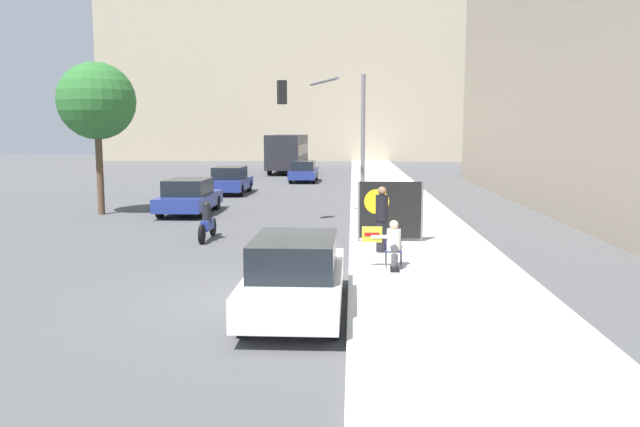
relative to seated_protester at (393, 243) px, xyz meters
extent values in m
plane|color=#4F4F51|center=(-2.68, -2.59, -0.76)|extent=(160.00, 160.00, 0.00)
cube|color=beige|center=(1.03, 12.41, -0.69)|extent=(4.18, 90.00, 0.15)
cube|color=tan|center=(-4.68, 62.81, 18.26)|extent=(52.00, 12.00, 38.03)
cube|color=gray|center=(11.95, 14.77, 5.74)|extent=(10.00, 32.00, 13.00)
cylinder|color=#474C56|center=(-0.16, -0.13, -0.41)|extent=(0.03, 0.03, 0.40)
cylinder|color=#474C56|center=(0.21, -0.13, -0.41)|extent=(0.03, 0.03, 0.40)
cylinder|color=#474C56|center=(-0.16, 0.24, -0.41)|extent=(0.03, 0.03, 0.40)
cylinder|color=#474C56|center=(0.21, 0.24, -0.41)|extent=(0.03, 0.03, 0.40)
cube|color=navy|center=(0.03, 0.05, -0.20)|extent=(0.40, 0.40, 0.02)
cube|color=navy|center=(0.03, 0.24, 0.00)|extent=(0.40, 0.02, 0.38)
cylinder|color=#424247|center=(0.03, -0.11, -0.10)|extent=(0.18, 0.42, 0.18)
cylinder|color=#424247|center=(0.03, -0.32, -0.41)|extent=(0.16, 0.16, 0.40)
cube|color=black|center=(0.03, -0.38, -0.56)|extent=(0.20, 0.28, 0.10)
cylinder|color=silver|center=(0.03, 0.08, 0.07)|extent=(0.34, 0.34, 0.52)
sphere|color=beige|center=(0.03, 0.08, 0.44)|extent=(0.22, 0.22, 0.22)
cylinder|color=silver|center=(-0.30, 0.00, 0.15)|extent=(0.45, 0.09, 0.09)
cube|color=yellow|center=(-0.50, 0.00, 0.21)|extent=(0.48, 0.02, 0.39)
cube|color=#AD1414|center=(-0.50, -0.01, 0.21)|extent=(0.37, 0.01, 0.09)
cylinder|color=black|center=(-0.18, 2.01, -0.17)|extent=(0.28, 0.28, 0.88)
cylinder|color=black|center=(-0.18, 2.01, 0.61)|extent=(0.34, 0.34, 0.70)
sphere|color=#936B4C|center=(-0.18, 2.01, 1.08)|extent=(0.23, 0.23, 0.23)
cylinder|color=slate|center=(-0.79, 3.68, 0.29)|extent=(0.06, 0.06, 1.81)
cylinder|color=slate|center=(1.10, 3.68, 0.29)|extent=(0.06, 0.06, 1.81)
cube|color=black|center=(0.16, 3.68, 0.34)|extent=(1.89, 0.02, 1.71)
cylinder|color=yellow|center=(-0.26, 3.66, 0.60)|extent=(0.75, 0.01, 0.75)
cylinder|color=slate|center=(-0.60, 8.79, 2.09)|extent=(0.16, 0.16, 5.40)
cylinder|color=slate|center=(-2.07, 8.25, 4.49)|extent=(1.20, 2.97, 0.11)
cube|color=black|center=(-3.53, 7.70, 4.07)|extent=(0.39, 0.39, 0.84)
sphere|color=green|center=(-3.53, 7.70, 3.79)|extent=(0.18, 0.18, 0.18)
cube|color=white|center=(-2.06, -3.36, -0.21)|extent=(1.76, 4.47, 0.56)
cube|color=black|center=(-2.06, -3.54, 0.40)|extent=(1.51, 2.32, 0.66)
cylinder|color=black|center=(-2.83, -1.98, -0.44)|extent=(0.22, 0.64, 0.64)
cylinder|color=black|center=(-1.29, -1.98, -0.44)|extent=(0.22, 0.64, 0.64)
cylinder|color=black|center=(-2.83, -4.75, -0.44)|extent=(0.22, 0.64, 0.64)
cylinder|color=black|center=(-1.29, -4.75, -0.44)|extent=(0.22, 0.64, 0.64)
cube|color=navy|center=(-7.82, 10.77, -0.21)|extent=(1.90, 4.48, 0.55)
cube|color=black|center=(-7.82, 10.59, 0.39)|extent=(1.63, 2.33, 0.65)
cylinder|color=black|center=(-8.66, 12.16, -0.44)|extent=(0.22, 0.64, 0.64)
cylinder|color=black|center=(-6.98, 12.16, -0.44)|extent=(0.22, 0.64, 0.64)
cylinder|color=black|center=(-8.66, 9.38, -0.44)|extent=(0.22, 0.64, 0.64)
cylinder|color=black|center=(-6.98, 9.38, -0.44)|extent=(0.22, 0.64, 0.64)
cube|color=navy|center=(-7.74, 19.20, -0.20)|extent=(1.84, 4.41, 0.57)
cube|color=black|center=(-7.74, 19.03, 0.41)|extent=(1.58, 2.29, 0.66)
cylinder|color=black|center=(-8.55, 20.57, -0.44)|extent=(0.22, 0.64, 0.64)
cylinder|color=black|center=(-6.93, 20.57, -0.44)|extent=(0.22, 0.64, 0.64)
cylinder|color=black|center=(-8.55, 17.84, -0.44)|extent=(0.22, 0.64, 0.64)
cylinder|color=black|center=(-6.93, 17.84, -0.44)|extent=(0.22, 0.64, 0.64)
cube|color=navy|center=(-4.33, 27.69, -0.22)|extent=(1.77, 4.53, 0.53)
cube|color=black|center=(-4.33, 27.51, 0.36)|extent=(1.52, 2.35, 0.63)
cylinder|color=black|center=(-5.11, 29.09, -0.44)|extent=(0.22, 0.64, 0.64)
cylinder|color=black|center=(-3.56, 29.09, -0.44)|extent=(0.22, 0.64, 0.64)
cylinder|color=black|center=(-5.11, 26.29, -0.44)|extent=(0.22, 0.64, 0.64)
cylinder|color=black|center=(-3.56, 26.29, -0.44)|extent=(0.22, 0.64, 0.64)
cube|color=#232328|center=(-6.45, 37.78, 1.03)|extent=(2.60, 10.67, 2.70)
cube|color=black|center=(-6.45, 37.78, 1.18)|extent=(2.62, 10.14, 0.88)
cylinder|color=black|center=(-7.60, 41.09, -0.24)|extent=(0.30, 1.04, 1.04)
cylinder|color=black|center=(-5.30, 41.09, -0.24)|extent=(0.30, 1.04, 1.04)
cylinder|color=black|center=(-7.60, 34.48, -0.24)|extent=(0.30, 1.04, 1.04)
cylinder|color=black|center=(-5.30, 34.48, -0.24)|extent=(0.30, 1.04, 1.04)
cube|color=navy|center=(-5.60, 4.54, -0.28)|extent=(0.24, 0.91, 0.32)
cylinder|color=black|center=(-5.60, 4.49, 0.06)|extent=(0.28, 0.28, 0.55)
sphere|color=black|center=(-5.60, 4.49, 0.35)|extent=(0.24, 0.24, 0.24)
cylinder|color=black|center=(-5.60, 5.30, -0.46)|extent=(0.10, 0.60, 0.60)
cylinder|color=black|center=(-5.60, 3.77, -0.46)|extent=(0.10, 0.60, 0.60)
cylinder|color=brown|center=(-11.44, 10.36, 1.03)|extent=(0.28, 0.28, 3.57)
sphere|color=#2D6B2D|center=(-11.44, 10.36, 3.91)|extent=(3.14, 3.14, 3.14)
camera|label=1|loc=(-0.99, -14.92, 2.69)|focal=35.00mm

